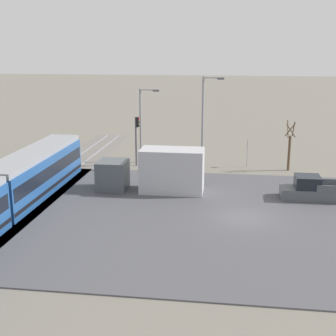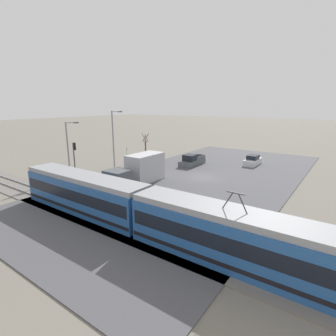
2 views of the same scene
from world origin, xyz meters
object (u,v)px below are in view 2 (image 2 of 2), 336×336
at_px(pickup_truck, 192,161).
at_px(traffic_light_pole, 74,156).
at_px(sedan_car_0, 253,161).
at_px(street_lamp_near_crossing, 69,145).
at_px(no_parking_sign, 127,154).
at_px(street_lamp_mid_block, 114,136).
at_px(box_truck, 139,170).
at_px(light_rail_tram, 143,211).
at_px(street_tree, 146,148).

relative_size(pickup_truck, traffic_light_pole, 1.13).
xyz_separation_m(sedan_car_0, street_lamp_near_crossing, (17.58, 20.77, 3.52)).
relative_size(street_lamp_near_crossing, no_parking_sign, 2.81).
relative_size(sedan_car_0, street_lamp_mid_block, 0.49).
distance_m(box_truck, sedan_car_0, 19.62).
bearing_deg(traffic_light_pole, light_rail_tram, 160.02).
xyz_separation_m(street_lamp_mid_block, no_parking_sign, (1.49, -4.01, -3.35)).
xyz_separation_m(street_tree, street_lamp_mid_block, (-0.69, 7.78, 2.80)).
distance_m(sedan_car_0, street_lamp_mid_block, 21.84).
bearing_deg(street_lamp_near_crossing, sedan_car_0, -130.25).
xyz_separation_m(sedan_car_0, traffic_light_pole, (16.14, 21.09, 2.37)).
xyz_separation_m(light_rail_tram, box_truck, (8.62, -9.30, -0.05)).
bearing_deg(street_tree, sedan_car_0, -157.21).
bearing_deg(street_tree, light_rail_tram, 129.71).
bearing_deg(box_truck, no_parking_sign, -38.63).
distance_m(light_rail_tram, street_lamp_mid_block, 20.65).
distance_m(light_rail_tram, street_lamp_near_crossing, 19.32).
xyz_separation_m(pickup_truck, street_lamp_near_crossing, (9.85, 14.93, 3.49)).
height_order(sedan_car_0, street_lamp_mid_block, street_lamp_mid_block).
height_order(street_lamp_near_crossing, no_parking_sign, street_lamp_near_crossing).
relative_size(traffic_light_pole, street_lamp_near_crossing, 0.65).
height_order(light_rail_tram, pickup_truck, light_rail_tram).
relative_size(traffic_light_pole, no_parking_sign, 1.82).
relative_size(traffic_light_pole, street_lamp_mid_block, 0.55).
distance_m(box_truck, no_parking_sign, 11.52).
relative_size(pickup_truck, street_lamp_mid_block, 0.62).
bearing_deg(street_lamp_mid_block, sedan_car_0, -136.91).
bearing_deg(traffic_light_pole, street_lamp_near_crossing, -12.68).
height_order(pickup_truck, sedan_car_0, pickup_truck).
relative_size(sedan_car_0, street_lamp_near_crossing, 0.58).
bearing_deg(no_parking_sign, sedan_car_0, -148.18).
relative_size(box_truck, street_lamp_mid_block, 0.97).
xyz_separation_m(pickup_truck, street_tree, (8.62, 1.04, 1.37)).
relative_size(sedan_car_0, traffic_light_pole, 0.90).
bearing_deg(sedan_car_0, street_lamp_near_crossing, -130.25).
height_order(light_rail_tram, box_truck, light_rail_tram).
bearing_deg(no_parking_sign, light_rail_tram, 136.89).
relative_size(street_tree, street_lamp_mid_block, 0.54).
bearing_deg(pickup_truck, light_rail_tram, 111.08).
height_order(traffic_light_pole, street_lamp_mid_block, street_lamp_mid_block).
height_order(street_tree, street_lamp_near_crossing, street_lamp_near_crossing).
xyz_separation_m(traffic_light_pole, street_tree, (0.20, -14.22, -0.97)).
xyz_separation_m(light_rail_tram, no_parking_sign, (17.62, -16.49, -0.14)).
distance_m(street_tree, street_lamp_near_crossing, 14.11).
distance_m(light_rail_tram, street_tree, 26.34).
xyz_separation_m(box_truck, sedan_car_0, (-8.14, -17.83, -0.93)).
height_order(street_lamp_mid_block, no_parking_sign, street_lamp_mid_block).
xyz_separation_m(light_rail_tram, pickup_truck, (8.21, -21.30, -0.95)).
bearing_deg(pickup_truck, street_lamp_mid_block, 48.03).
distance_m(pickup_truck, no_parking_sign, 10.60).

